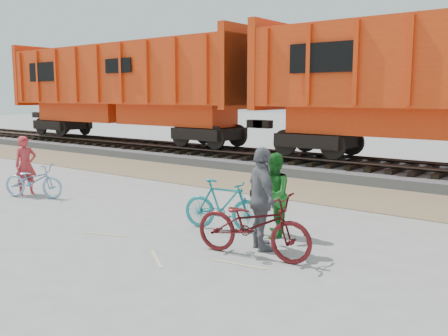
{
  "coord_description": "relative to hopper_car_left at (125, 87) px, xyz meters",
  "views": [
    {
      "loc": [
        6.38,
        -6.58,
        2.59
      ],
      "look_at": [
        0.06,
        1.5,
        1.1
      ],
      "focal_mm": 40.0,
      "sensor_mm": 36.0,
      "label": 1
    }
  ],
  "objects": [
    {
      "name": "bicycle_maroon",
      "position": [
        13.54,
        -9.15,
        -2.47
      ],
      "size": [
        2.1,
        0.98,
        1.06
      ],
      "primitive_type": "imported",
      "rotation": [
        0.0,
        0.0,
        1.71
      ],
      "color": "#521013",
      "rests_on": "ground"
    },
    {
      "name": "hopper_car_left",
      "position": [
        0.0,
        0.0,
        0.0
      ],
      "size": [
        14.0,
        3.13,
        4.65
      ],
      "color": "black",
      "rests_on": "track"
    },
    {
      "name": "person_man",
      "position": [
        13.16,
        -7.95,
        -2.23
      ],
      "size": [
        0.88,
        0.95,
        1.56
      ],
      "primitive_type": "imported",
      "rotation": [
        0.0,
        0.0,
        -1.09
      ],
      "color": "#207725",
      "rests_on": "ground"
    },
    {
      "name": "person_solo",
      "position": [
        5.9,
        -8.58,
        -2.23
      ],
      "size": [
        0.48,
        0.63,
        1.55
      ],
      "primitive_type": "imported",
      "rotation": [
        0.0,
        0.0,
        1.36
      ],
      "color": "#BD3034",
      "rests_on": "ground"
    },
    {
      "name": "ballast_bed",
      "position": [
        11.6,
        0.0,
        -2.86
      ],
      "size": [
        120.0,
        4.0,
        0.3
      ],
      "primitive_type": "cube",
      "color": "slate",
      "rests_on": "ground"
    },
    {
      "name": "track",
      "position": [
        11.6,
        0.0,
        -2.53
      ],
      "size": [
        120.0,
        2.6,
        0.24
      ],
      "color": "black",
      "rests_on": "ballast_bed"
    },
    {
      "name": "bicycle_teal",
      "position": [
        12.16,
        -8.15,
        -2.51
      ],
      "size": [
        1.71,
        0.87,
        0.99
      ],
      "primitive_type": "imported",
      "rotation": [
        0.0,
        0.0,
        1.83
      ],
      "color": "teal",
      "rests_on": "ground"
    },
    {
      "name": "gravel_strip",
      "position": [
        11.6,
        -3.5,
        -3.0
      ],
      "size": [
        120.0,
        3.0,
        0.02
      ],
      "primitive_type": "cube",
      "color": "#8C7457",
      "rests_on": "ground"
    },
    {
      "name": "ground",
      "position": [
        11.6,
        -9.0,
        -3.01
      ],
      "size": [
        120.0,
        120.0,
        0.0
      ],
      "primitive_type": "plane",
      "color": "#9E9E99",
      "rests_on": "ground"
    },
    {
      "name": "person_woman",
      "position": [
        13.44,
        -8.75,
        -2.13
      ],
      "size": [
        1.08,
        0.96,
        1.75
      ],
      "primitive_type": "imported",
      "rotation": [
        0.0,
        0.0,
        2.5
      ],
      "color": "slate",
      "rests_on": "ground"
    },
    {
      "name": "bicycle_blue",
      "position": [
        6.4,
        -8.68,
        -2.57
      ],
      "size": [
        1.76,
        1.18,
        0.87
      ],
      "primitive_type": "imported",
      "rotation": [
        0.0,
        0.0,
        1.97
      ],
      "color": "#80B0D3",
      "rests_on": "ground"
    }
  ]
}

